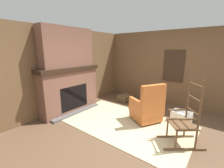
{
  "coord_description": "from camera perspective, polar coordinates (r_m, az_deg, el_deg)",
  "views": [
    {
      "loc": [
        1.36,
        -2.64,
        1.85
      ],
      "look_at": [
        -1.16,
        0.59,
        0.9
      ],
      "focal_mm": 24.0,
      "sensor_mm": 36.0,
      "label": 1
    }
  ],
  "objects": [
    {
      "name": "ground_plane",
      "position": [
        3.5,
        9.58,
        -19.08
      ],
      "size": [
        14.0,
        14.0,
        0.0
      ],
      "primitive_type": "plane",
      "color": "brown"
    },
    {
      "name": "wood_panel_wall_left",
      "position": [
        4.74,
        -17.87,
        4.98
      ],
      "size": [
        0.06,
        5.61,
        2.47
      ],
      "color": "brown",
      "rests_on": "ground"
    },
    {
      "name": "wood_panel_wall_back",
      "position": [
        5.38,
        23.11,
        5.48
      ],
      "size": [
        5.61,
        0.09,
        2.47
      ],
      "color": "brown",
      "rests_on": "ground"
    },
    {
      "name": "fireplace_hearth",
      "position": [
        4.65,
        -15.64,
        -2.1
      ],
      "size": [
        0.62,
        1.91,
        1.36
      ],
      "color": "brown",
      "rests_on": "ground"
    },
    {
      "name": "chimney_breast",
      "position": [
        4.51,
        -16.72,
        13.2
      ],
      "size": [
        0.36,
        1.59,
        1.09
      ],
      "color": "brown",
      "rests_on": "fireplace_hearth"
    },
    {
      "name": "area_rug",
      "position": [
        4.0,
        4.65,
        -14.46
      ],
      "size": [
        3.23,
        1.87,
        0.01
      ],
      "color": "#C6B789",
      "rests_on": "ground"
    },
    {
      "name": "armchair",
      "position": [
        4.0,
        13.23,
        -9.03
      ],
      "size": [
        0.9,
        0.9,
        1.04
      ],
      "rotation": [
        0.0,
        0.0,
        2.63
      ],
      "color": "#C6662D",
      "rests_on": "ground"
    },
    {
      "name": "rocking_chair",
      "position": [
        3.32,
        25.74,
        -13.41
      ],
      "size": [
        0.91,
        0.86,
        1.35
      ],
      "rotation": [
        0.0,
        0.0,
        3.82
      ],
      "color": "brown",
      "rests_on": "ground"
    },
    {
      "name": "firewood_stack",
      "position": [
        5.52,
        4.83,
        -5.28
      ],
      "size": [
        0.43,
        0.48,
        0.23
      ],
      "rotation": [
        0.0,
        0.0,
        -0.11
      ],
      "color": "brown",
      "rests_on": "ground"
    },
    {
      "name": "laundry_basket",
      "position": [
        4.37,
        24.9,
        -11.26
      ],
      "size": [
        0.49,
        0.38,
        0.28
      ],
      "rotation": [
        0.0,
        0.0,
        -0.11
      ],
      "color": "white",
      "rests_on": "ground"
    },
    {
      "name": "oil_lamp_vase",
      "position": [
        4.42,
        -19.26,
        6.95
      ],
      "size": [
        0.13,
        0.13,
        0.22
      ],
      "color": "#99B29E",
      "rests_on": "fireplace_hearth"
    },
    {
      "name": "storage_case",
      "position": [
        4.73,
        -13.86,
        7.51
      ],
      "size": [
        0.17,
        0.21,
        0.14
      ],
      "color": "brown",
      "rests_on": "fireplace_hearth"
    }
  ]
}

